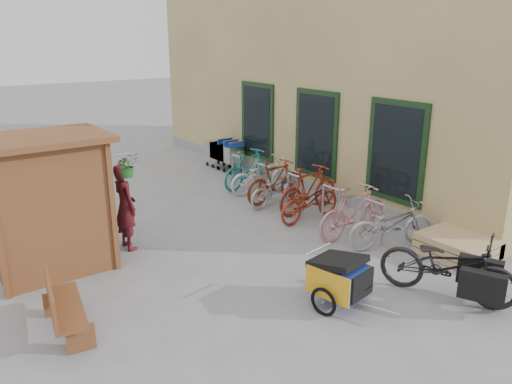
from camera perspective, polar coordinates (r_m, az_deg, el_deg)
ground at (r=8.89m, az=3.14°, el=-9.09°), size 80.00×80.00×0.00m
building at (r=15.72m, az=11.68°, el=15.35°), size 6.07×13.00×7.00m
kiosk at (r=9.11m, az=-23.42°, el=0.59°), size 2.49×1.65×2.40m
bike_rack at (r=11.79m, az=4.48°, el=0.36°), size 0.05×5.35×0.86m
pallet_stack at (r=10.09m, az=21.82°, el=-5.76°), size 1.00×1.20×0.40m
bench at (r=7.49m, az=-21.43°, el=-11.91°), size 0.65×1.44×0.88m
shopping_carts at (r=15.46m, az=-3.70°, el=4.70°), size 0.55×1.52×0.98m
child_trailer at (r=7.77m, az=9.53°, el=-9.56°), size 0.92×1.47×0.85m
cargo_bike at (r=8.39m, az=21.21°, el=-7.92°), size 1.48×2.21×1.10m
person_kiosk at (r=9.84m, az=-14.71°, el=-1.64°), size 0.43×0.64×1.69m
bike_0 at (r=10.03m, az=15.20°, el=-3.55°), size 1.93×1.18×0.96m
bike_1 at (r=10.33m, az=11.11°, el=-2.22°), size 1.85×0.60×1.10m
bike_2 at (r=11.18m, az=6.18°, el=-1.00°), size 1.76×0.70×0.91m
bike_3 at (r=11.67m, az=6.03°, el=0.33°), size 1.88×0.66×1.11m
bike_4 at (r=12.10m, az=2.27°, el=0.35°), size 1.63×0.68×0.84m
bike_5 at (r=12.36m, az=2.18°, el=1.28°), size 1.79×0.59×1.06m
bike_6 at (r=13.05m, az=0.67°, el=1.90°), size 1.87×0.88×0.95m
bike_7 at (r=13.47m, az=-0.92°, el=2.66°), size 1.84×0.82×1.07m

